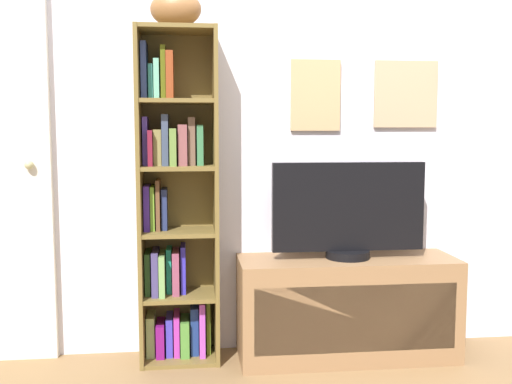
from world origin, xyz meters
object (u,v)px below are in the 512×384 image
(tv_stand, at_px, (347,308))
(television, at_px, (348,211))
(bookshelf, at_px, (174,209))
(football, at_px, (176,9))

(tv_stand, relative_size, television, 1.43)
(bookshelf, relative_size, television, 2.14)
(bookshelf, bearing_deg, tv_stand, -5.86)
(bookshelf, bearing_deg, football, -53.36)
(football, bearing_deg, television, -3.96)
(television, bearing_deg, tv_stand, -90.00)
(bookshelf, height_order, football, football)
(tv_stand, bearing_deg, television, 90.00)
(tv_stand, distance_m, television, 0.50)
(football, bearing_deg, tv_stand, -4.03)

